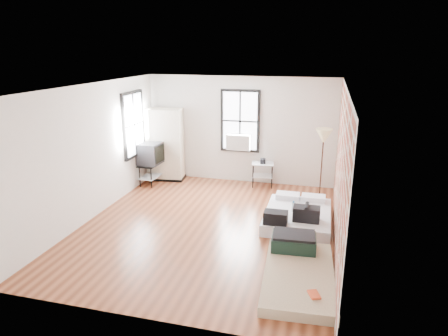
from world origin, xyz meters
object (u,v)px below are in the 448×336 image
(wardrobe, at_px, (165,145))
(tv_stand, at_px, (151,155))
(mattress_bare, at_px, (298,267))
(side_table, at_px, (263,168))
(mattress_main, at_px, (297,215))
(floor_lamp, at_px, (323,140))

(wardrobe, bearing_deg, tv_stand, -120.29)
(mattress_bare, height_order, side_table, side_table)
(tv_stand, bearing_deg, mattress_main, -18.39)
(mattress_main, xyz_separation_m, side_table, (-1.08, 2.08, 0.34))
(mattress_main, relative_size, tv_stand, 1.61)
(floor_lamp, bearing_deg, mattress_bare, -93.98)
(mattress_bare, bearing_deg, wardrobe, 130.40)
(side_table, relative_size, tv_stand, 0.66)
(mattress_bare, height_order, wardrobe, wardrobe)
(floor_lamp, xyz_separation_m, tv_stand, (-4.36, 0.13, -0.68))
(tv_stand, bearing_deg, wardrobe, 69.24)
(mattress_bare, height_order, floor_lamp, floor_lamp)
(mattress_main, bearing_deg, floor_lamp, 73.35)
(mattress_bare, distance_m, tv_stand, 5.48)
(floor_lamp, relative_size, tv_stand, 1.55)
(wardrobe, distance_m, side_table, 2.71)
(mattress_bare, distance_m, wardrobe, 5.68)
(mattress_bare, xyz_separation_m, floor_lamp, (0.24, 3.40, 1.35))
(floor_lamp, bearing_deg, side_table, 154.63)
(floor_lamp, distance_m, tv_stand, 4.42)
(mattress_main, xyz_separation_m, wardrobe, (-3.75, 2.01, 0.81))
(side_table, bearing_deg, floor_lamp, -25.37)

